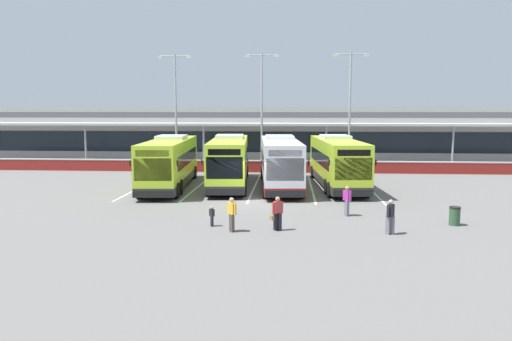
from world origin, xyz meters
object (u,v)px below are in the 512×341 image
(pedestrian_in_dark_coat, at_px, (347,200))
(lamp_post_west, at_px, (176,104))
(coach_bus_leftmost, at_px, (170,163))
(pedestrian_with_handbag, at_px, (277,213))
(litter_bin, at_px, (455,216))
(coach_bus_left_centre, at_px, (229,162))
(pedestrian_near_bin, at_px, (390,216))
(pedestrian_child, at_px, (212,215))
(lamp_post_east, at_px, (350,103))
(coach_bus_right_centre, at_px, (337,163))
(pedestrian_approaching_bus, at_px, (232,213))
(coach_bus_centre, at_px, (280,163))
(lamp_post_centre, at_px, (262,103))

(pedestrian_in_dark_coat, xyz_separation_m, lamp_post_west, (-14.24, 20.91, 5.42))
(coach_bus_leftmost, relative_size, lamp_post_west, 1.12)
(pedestrian_with_handbag, xyz_separation_m, litter_bin, (8.73, 1.66, -0.39))
(coach_bus_left_centre, bearing_deg, litter_bin, -42.96)
(litter_bin, bearing_deg, coach_bus_left_centre, 137.04)
(coach_bus_left_centre, xyz_separation_m, litter_bin, (12.70, -11.83, -1.32))
(pedestrian_near_bin, bearing_deg, pedestrian_child, 173.49)
(pedestrian_with_handbag, distance_m, lamp_post_east, 25.31)
(pedestrian_in_dark_coat, bearing_deg, coach_bus_right_centre, 87.74)
(pedestrian_approaching_bus, relative_size, lamp_post_west, 0.15)
(pedestrian_in_dark_coat, bearing_deg, coach_bus_left_centre, 127.28)
(coach_bus_leftmost, bearing_deg, pedestrian_approaching_bus, -64.28)
(coach_bus_right_centre, relative_size, lamp_post_west, 1.12)
(pedestrian_in_dark_coat, bearing_deg, coach_bus_centre, 111.83)
(coach_bus_leftmost, distance_m, lamp_post_centre, 14.04)
(coach_bus_right_centre, bearing_deg, pedestrian_near_bin, -85.38)
(lamp_post_west, distance_m, lamp_post_east, 16.74)
(coach_bus_leftmost, xyz_separation_m, coach_bus_centre, (8.08, 0.65, 0.00))
(coach_bus_leftmost, height_order, pedestrian_approaching_bus, coach_bus_leftmost)
(pedestrian_approaching_bus, bearing_deg, coach_bus_left_centre, 97.64)
(lamp_post_centre, relative_size, lamp_post_east, 1.00)
(pedestrian_in_dark_coat, bearing_deg, pedestrian_approaching_bus, -146.53)
(pedestrian_with_handbag, xyz_separation_m, lamp_post_east, (6.16, 23.94, 5.43))
(pedestrian_near_bin, distance_m, litter_bin, 4.10)
(coach_bus_right_centre, height_order, lamp_post_east, lamp_post_east)
(coach_bus_leftmost, bearing_deg, lamp_post_centre, 62.86)
(coach_bus_centre, relative_size, lamp_post_centre, 1.12)
(coach_bus_centre, bearing_deg, lamp_post_east, 60.07)
(coach_bus_leftmost, bearing_deg, pedestrian_near_bin, -43.40)
(coach_bus_leftmost, bearing_deg, lamp_post_west, 101.02)
(coach_bus_leftmost, bearing_deg, coach_bus_left_centre, 15.23)
(pedestrian_with_handbag, distance_m, pedestrian_approaching_bus, 2.15)
(pedestrian_with_handbag, relative_size, lamp_post_west, 0.15)
(lamp_post_centre, bearing_deg, pedestrian_near_bin, -73.32)
(coach_bus_centre, xyz_separation_m, pedestrian_with_handbag, (0.15, -12.98, -0.93))
(lamp_post_west, height_order, lamp_post_east, same)
(pedestrian_approaching_bus, xyz_separation_m, lamp_post_east, (8.28, 24.30, 5.42))
(pedestrian_child, distance_m, lamp_post_east, 25.80)
(coach_bus_centre, xyz_separation_m, pedestrian_in_dark_coat, (3.81, -9.52, -0.91))
(coach_bus_centre, bearing_deg, coach_bus_left_centre, 172.40)
(pedestrian_approaching_bus, bearing_deg, lamp_post_centre, 90.11)
(coach_bus_leftmost, height_order, lamp_post_centre, lamp_post_centre)
(pedestrian_near_bin, height_order, lamp_post_centre, lamp_post_centre)
(pedestrian_with_handbag, distance_m, pedestrian_in_dark_coat, 5.04)
(coach_bus_left_centre, bearing_deg, coach_bus_right_centre, 0.46)
(coach_bus_leftmost, xyz_separation_m, pedestrian_near_bin, (13.42, -12.69, -0.91))
(pedestrian_child, relative_size, pedestrian_approaching_bus, 0.62)
(coach_bus_leftmost, bearing_deg, pedestrian_child, -66.84)
(coach_bus_centre, relative_size, pedestrian_in_dark_coat, 7.59)
(pedestrian_approaching_bus, bearing_deg, litter_bin, 10.54)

